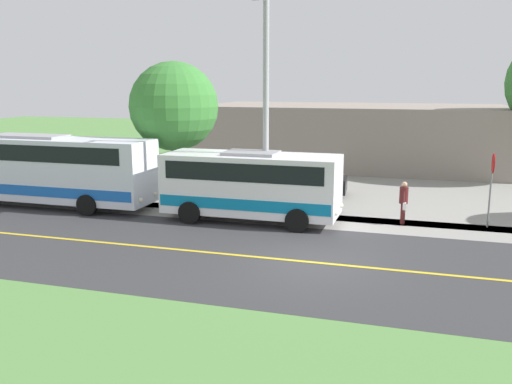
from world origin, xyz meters
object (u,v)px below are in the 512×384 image
Objects in this scene: pedestrian_with_bags at (404,201)px; commercial_building at (352,135)px; transit_bus_rear at (31,166)px; shuttle_bus_front at (251,183)px; tree_curbside at (174,107)px; stop_sign at (492,177)px; parked_car_near at (303,181)px; street_light_pole at (265,101)px.

pedestrian_with_bags is 0.09× the size of commercial_building.
transit_bus_rear is 16.49m from pedestrian_with_bags.
shuttle_bus_front is 6.16m from tree_curbside.
commercial_building is at bearing 173.33° from shuttle_bus_front.
shuttle_bus_front is 9.25m from stop_sign.
parked_car_near is at bearing -5.44° from commercial_building.
commercial_building reaches higher than transit_bus_rear.
parked_car_near is 7.32m from tree_curbside.
commercial_building is at bearing 174.80° from street_light_pole.
stop_sign is 0.33× the size of street_light_pole.
street_light_pole is (1.21, -8.64, 2.83)m from stop_sign.
pedestrian_with_bags is (-1.28, 16.41, -0.85)m from transit_bus_rear.
stop_sign is 14.03m from tree_curbside.
shuttle_bus_front reaches higher than pedestrian_with_bags.
shuttle_bus_front is at bearing -80.27° from stop_sign.
tree_curbside is (-2.51, -5.12, -0.39)m from street_light_pole.
transit_bus_rear is 2.62× the size of parked_car_near.
commercial_building is at bearing 154.68° from tree_curbside.
street_light_pole is at bearing -80.91° from pedestrian_with_bags.
commercial_building is (-15.30, -7.13, 0.04)m from stop_sign.
street_light_pole is at bearing -4.72° from parked_car_near.
transit_bus_rear reaches higher than shuttle_bus_front.
street_light_pole reaches higher than tree_curbside.
commercial_building is (-14.00, 6.62, -2.40)m from tree_curbside.
shuttle_bus_front reaches higher than parked_car_near.
pedestrian_with_bags is 16.17m from commercial_building.
shuttle_bus_front is at bearing 58.41° from tree_curbside.
street_light_pole is 6.85m from parked_car_near.
shuttle_bus_front is 2.48× the size of stop_sign.
tree_curbside is at bearing -62.09° from parked_car_near.
street_light_pole is at bearing 126.61° from shuttle_bus_front.
shuttle_bus_front is 16.98m from commercial_building.
shuttle_bus_front is at bearing -78.35° from pedestrian_with_bags.
stop_sign is at bearing 96.11° from pedestrian_with_bags.
transit_bus_rear reaches higher than parked_car_near.
street_light_pole reaches higher than stop_sign.
street_light_pole is at bearing -82.00° from stop_sign.
transit_bus_rear is at bearing -85.26° from stop_sign.
tree_curbside reaches higher than commercial_building.
street_light_pole reaches higher than parked_car_near.
shuttle_bus_front is 3.29m from street_light_pole.
commercial_building reaches higher than stop_sign.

